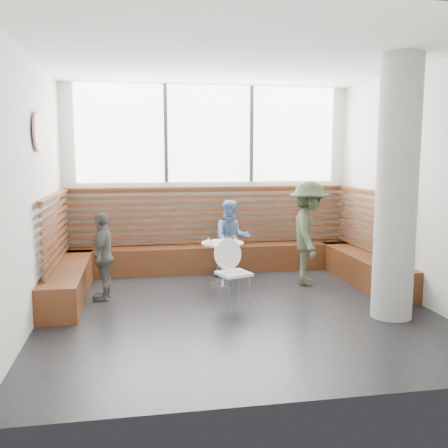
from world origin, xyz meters
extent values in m
cube|color=silver|center=(0.00, 0.00, 1.60)|extent=(5.00, 5.00, 3.20)
cube|color=black|center=(0.00, 0.00, 0.00)|extent=(5.00, 5.00, 0.01)
cube|color=white|center=(0.00, 0.00, 3.20)|extent=(5.00, 5.00, 0.01)
cube|color=white|center=(0.00, 2.48, 2.38)|extent=(4.50, 0.02, 1.65)
cube|color=#3F3F42|center=(-0.75, 2.46, 2.38)|extent=(0.06, 0.04, 1.65)
cube|color=#3F3F42|center=(0.75, 2.46, 2.38)|extent=(0.06, 0.04, 1.65)
cube|color=#4C2613|center=(0.00, 2.25, 0.23)|extent=(5.00, 0.50, 0.45)
cube|color=#4C2613|center=(-2.25, 1.25, 0.23)|extent=(0.50, 2.50, 0.45)
cube|color=#4C2613|center=(2.25, 1.25, 0.23)|extent=(0.50, 2.50, 0.45)
cube|color=#512914|center=(0.00, 2.42, 0.95)|extent=(4.88, 0.08, 0.98)
cube|color=#512914|center=(-2.42, 1.25, 0.95)|extent=(0.08, 2.38, 0.98)
cube|color=#512914|center=(2.42, 1.25, 0.95)|extent=(0.08, 2.38, 0.98)
cylinder|color=gray|center=(1.85, -0.60, 1.60)|extent=(0.50, 0.50, 3.20)
cylinder|color=white|center=(-2.46, 0.40, 2.30)|extent=(0.03, 0.50, 0.50)
cylinder|color=silver|center=(0.03, 1.29, 0.01)|extent=(0.41, 0.41, 0.02)
cylinder|color=silver|center=(0.03, 1.29, 0.34)|extent=(0.06, 0.06, 0.65)
cylinder|color=#B7B7BA|center=(0.03, 1.29, 0.66)|extent=(0.65, 0.65, 0.03)
cube|color=white|center=(0.00, 0.24, 0.43)|extent=(0.40, 0.38, 0.04)
cylinder|color=white|center=(0.00, 0.41, 0.67)|extent=(0.42, 0.10, 0.42)
cylinder|color=silver|center=(-0.16, 0.10, 0.20)|extent=(0.02, 0.02, 0.41)
cylinder|color=silver|center=(0.16, 0.10, 0.20)|extent=(0.02, 0.02, 0.41)
cylinder|color=silver|center=(-0.16, 0.38, 0.20)|extent=(0.02, 0.02, 0.41)
cylinder|color=silver|center=(0.16, 0.38, 0.20)|extent=(0.02, 0.02, 0.41)
imported|color=#3A442D|center=(1.36, 1.11, 0.81)|extent=(0.86, 1.17, 1.61)
imported|color=#6176A8|center=(0.27, 1.81, 0.64)|extent=(0.64, 0.51, 1.28)
imported|color=#5A5751|center=(-1.75, 0.83, 0.62)|extent=(0.40, 0.76, 1.23)
cylinder|color=white|center=(-0.11, 1.37, 0.68)|extent=(0.22, 0.22, 0.02)
cylinder|color=white|center=(0.14, 1.43, 0.68)|extent=(0.21, 0.21, 0.01)
cylinder|color=white|center=(-0.18, 1.19, 0.72)|extent=(0.06, 0.06, 0.10)
cylinder|color=white|center=(0.09, 1.28, 0.73)|extent=(0.07, 0.07, 0.11)
cylinder|color=white|center=(0.20, 1.26, 0.73)|extent=(0.08, 0.08, 0.12)
cube|color=#A5C64C|center=(0.12, 1.10, 0.68)|extent=(0.23, 0.17, 0.00)
camera|label=1|loc=(-1.28, -6.20, 2.02)|focal=40.00mm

